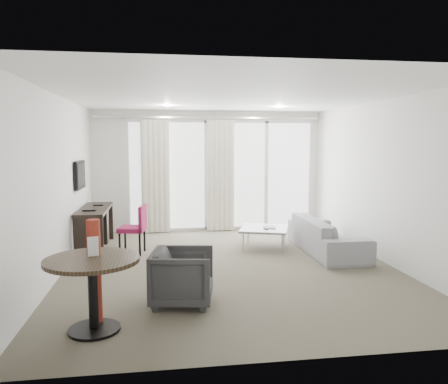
{
  "coord_description": "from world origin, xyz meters",
  "views": [
    {
      "loc": [
        -1.04,
        -6.54,
        1.91
      ],
      "look_at": [
        0.0,
        0.6,
        1.1
      ],
      "focal_mm": 35.0,
      "sensor_mm": 36.0,
      "label": 1
    }
  ],
  "objects": [
    {
      "name": "floor",
      "position": [
        0.0,
        0.0,
        0.0
      ],
      "size": [
        5.0,
        6.0,
        0.0
      ],
      "primitive_type": "cube",
      "color": "brown",
      "rests_on": "ground"
    },
    {
      "name": "ceiling",
      "position": [
        0.0,
        0.0,
        2.6
      ],
      "size": [
        5.0,
        6.0,
        0.0
      ],
      "primitive_type": "cube",
      "color": "white",
      "rests_on": "ground"
    },
    {
      "name": "wall_left",
      "position": [
        -2.5,
        0.0,
        1.3
      ],
      "size": [
        0.0,
        6.0,
        2.6
      ],
      "primitive_type": "cube",
      "color": "silver",
      "rests_on": "ground"
    },
    {
      "name": "wall_right",
      "position": [
        2.5,
        0.0,
        1.3
      ],
      "size": [
        0.0,
        6.0,
        2.6
      ],
      "primitive_type": "cube",
      "color": "silver",
      "rests_on": "ground"
    },
    {
      "name": "wall_front",
      "position": [
        0.0,
        -3.0,
        1.3
      ],
      "size": [
        5.0,
        0.0,
        2.6
      ],
      "primitive_type": "cube",
      "color": "silver",
      "rests_on": "ground"
    },
    {
      "name": "window_panel",
      "position": [
        0.3,
        2.98,
        1.2
      ],
      "size": [
        4.0,
        0.02,
        2.38
      ],
      "primitive_type": null,
      "color": "white",
      "rests_on": "ground"
    },
    {
      "name": "window_frame",
      "position": [
        0.3,
        2.97,
        1.2
      ],
      "size": [
        4.1,
        0.06,
        2.44
      ],
      "primitive_type": null,
      "color": "white",
      "rests_on": "ground"
    },
    {
      "name": "curtain_left",
      "position": [
        -1.15,
        2.82,
        1.2
      ],
      "size": [
        0.6,
        0.2,
        2.38
      ],
      "primitive_type": null,
      "color": "beige",
      "rests_on": "ground"
    },
    {
      "name": "curtain_right",
      "position": [
        0.25,
        2.82,
        1.2
      ],
      "size": [
        0.6,
        0.2,
        2.38
      ],
      "primitive_type": null,
      "color": "beige",
      "rests_on": "ground"
    },
    {
      "name": "curtain_track",
      "position": [
        0.0,
        2.82,
        2.45
      ],
      "size": [
        4.8,
        0.04,
        0.04
      ],
      "primitive_type": null,
      "color": "#B2B2B7",
      "rests_on": "ceiling"
    },
    {
      "name": "downlight_a",
      "position": [
        -0.9,
        1.6,
        2.59
      ],
      "size": [
        0.12,
        0.12,
        0.02
      ],
      "primitive_type": "cylinder",
      "color": "#FFE0B2",
      "rests_on": "ceiling"
    },
    {
      "name": "downlight_b",
      "position": [
        1.2,
        1.6,
        2.59
      ],
      "size": [
        0.12,
        0.12,
        0.02
      ],
      "primitive_type": "cylinder",
      "color": "#FFE0B2",
      "rests_on": "ceiling"
    },
    {
      "name": "desk",
      "position": [
        -2.23,
        1.5,
        0.37
      ],
      "size": [
        0.5,
        1.59,
        0.75
      ],
      "primitive_type": null,
      "color": "black",
      "rests_on": "floor"
    },
    {
      "name": "tv",
      "position": [
        -2.46,
        1.45,
        1.35
      ],
      "size": [
        0.05,
        0.8,
        0.5
      ],
      "primitive_type": null,
      "color": "black",
      "rests_on": "wall_left"
    },
    {
      "name": "desk_chair",
      "position": [
        -1.54,
        1.04,
        0.42
      ],
      "size": [
        0.53,
        0.51,
        0.84
      ],
      "primitive_type": null,
      "rotation": [
        0.0,
        0.0,
        -0.19
      ],
      "color": "maroon",
      "rests_on": "floor"
    },
    {
      "name": "round_table",
      "position": [
        -1.74,
        -2.11,
        0.38
      ],
      "size": [
        0.96,
        0.96,
        0.76
      ],
      "primitive_type": null,
      "rotation": [
        0.0,
        0.0,
        -0.01
      ],
      "color": "black",
      "rests_on": "floor"
    },
    {
      "name": "menu_card",
      "position": [
        -1.73,
        -2.03,
        0.72
      ],
      "size": [
        0.11,
        0.04,
        0.2
      ],
      "primitive_type": null,
      "rotation": [
        0.0,
        0.0,
        0.24
      ],
      "color": "white",
      "rests_on": "round_table"
    },
    {
      "name": "red_lamp",
      "position": [
        -1.74,
        -1.94,
        0.56
      ],
      "size": [
        0.27,
        0.27,
        1.13
      ],
      "primitive_type": "cylinder",
      "rotation": [
        0.0,
        0.0,
        0.26
      ],
      "color": "maroon",
      "rests_on": "floor"
    },
    {
      "name": "tub_armchair",
      "position": [
        -0.8,
        -1.48,
        0.33
      ],
      "size": [
        0.83,
        0.81,
        0.66
      ],
      "primitive_type": "imported",
      "rotation": [
        0.0,
        0.0,
        1.41
      ],
      "color": "#2E2E2F",
      "rests_on": "floor"
    },
    {
      "name": "coffee_table",
      "position": [
        0.82,
        1.11,
        0.19
      ],
      "size": [
        1.05,
        1.05,
        0.37
      ],
      "primitive_type": null,
      "rotation": [
        0.0,
        0.0,
        -0.33
      ],
      "color": "gray",
      "rests_on": "floor"
    },
    {
      "name": "remote",
      "position": [
        0.82,
        1.01,
        0.36
      ],
      "size": [
        0.05,
        0.16,
        0.02
      ],
      "primitive_type": null,
      "rotation": [
        0.0,
        0.0,
        0.01
      ],
      "color": "black",
      "rests_on": "coffee_table"
    },
    {
      "name": "magazine",
      "position": [
        0.91,
        1.11,
        0.36
      ],
      "size": [
        0.29,
        0.33,
        0.02
      ],
      "primitive_type": null,
      "rotation": [
        0.0,
        0.0,
        -0.24
      ],
      "color": "gray",
      "rests_on": "coffee_table"
    },
    {
      "name": "sofa",
      "position": [
        1.83,
        0.64,
        0.3
      ],
      "size": [
        0.81,
        2.06,
        0.6
      ],
      "primitive_type": "imported",
      "rotation": [
        0.0,
        0.0,
        1.57
      ],
      "color": "gray",
      "rests_on": "floor"
    },
    {
      "name": "terrace_slab",
      "position": [
        0.3,
        4.5,
        -0.06
      ],
      "size": [
        5.6,
        3.0,
        0.12
      ],
      "primitive_type": "cube",
      "color": "#4D4D50",
      "rests_on": "ground"
    },
    {
      "name": "rattan_chair_a",
      "position": [
        1.17,
        4.06,
        0.37
      ],
      "size": [
        0.57,
        0.57,
        0.74
      ],
      "primitive_type": null,
      "rotation": [
        0.0,
        0.0,
        -0.13
      ],
      "color": "#48331E",
      "rests_on": "terrace_slab"
    },
    {
      "name": "rattan_chair_b",
      "position": [
        1.55,
        4.45,
        0.44
      ],
      "size": [
        0.71,
        0.71,
        0.89
      ],
      "primitive_type": null,
      "rotation": [
        0.0,
        0.0,
        -0.19
      ],
      "color": "#48331E",
      "rests_on": "terrace_slab"
    },
    {
      "name": "rattan_table",
      "position": [
        1.55,
        4.32,
        0.26
      ],
      "size": [
        0.55,
        0.55,
        0.53
      ],
      "primitive_type": null,
      "rotation": [
        0.0,
        0.0,
        0.03
      ],
      "color": "#48331E",
      "rests_on": "terrace_slab"
    },
    {
      "name": "balustrade",
      "position": [
        0.3,
        5.95,
        0.5
      ],
      "size": [
        5.5,
        0.06,
        1.05
      ],
      "primitive_type": null,
      "color": "#B2B2B7",
      "rests_on": "terrace_slab"
    }
  ]
}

